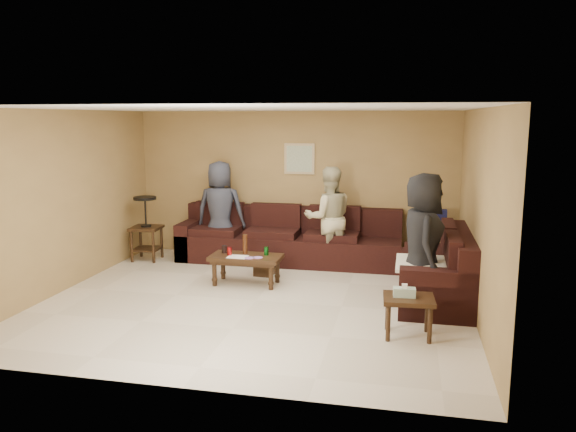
# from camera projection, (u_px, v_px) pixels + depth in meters

# --- Properties ---
(room) EXTENTS (5.60, 5.50, 2.50)m
(room) POSITION_uv_depth(u_px,v_px,m) (255.00, 175.00, 7.14)
(room) COLOR beige
(room) RESTS_ON ground
(sectional_sofa) EXTENTS (4.65, 2.90, 0.97)m
(sectional_sofa) POSITION_uv_depth(u_px,v_px,m) (333.00, 253.00, 8.66)
(sectional_sofa) COLOR black
(sectional_sofa) RESTS_ON ground
(coffee_table) EXTENTS (1.03, 0.53, 0.71)m
(coffee_table) POSITION_uv_depth(u_px,v_px,m) (246.00, 260.00, 8.10)
(coffee_table) COLOR #331F11
(coffee_table) RESTS_ON ground
(end_table_left) EXTENTS (0.51, 0.51, 1.08)m
(end_table_left) POSITION_uv_depth(u_px,v_px,m) (146.00, 227.00, 9.46)
(end_table_left) COLOR #331F11
(end_table_left) RESTS_ON ground
(side_table_right) EXTENTS (0.57, 0.48, 0.60)m
(side_table_right) POSITION_uv_depth(u_px,v_px,m) (408.00, 302.00, 6.15)
(side_table_right) COLOR #331F11
(side_table_right) RESTS_ON ground
(waste_bin) EXTENTS (0.29, 0.29, 0.32)m
(waste_bin) POSITION_uv_depth(u_px,v_px,m) (264.00, 265.00, 8.60)
(waste_bin) COLOR #331F11
(waste_bin) RESTS_ON ground
(wall_art) EXTENTS (0.52, 0.04, 0.52)m
(wall_art) POSITION_uv_depth(u_px,v_px,m) (299.00, 159.00, 9.50)
(wall_art) COLOR tan
(wall_art) RESTS_ON ground
(person_left) EXTENTS (0.86, 0.60, 1.68)m
(person_left) POSITION_uv_depth(u_px,v_px,m) (220.00, 210.00, 9.49)
(person_left) COLOR #2F3342
(person_left) RESTS_ON ground
(person_middle) EXTENTS (0.95, 0.84, 1.63)m
(person_middle) POSITION_uv_depth(u_px,v_px,m) (329.00, 218.00, 8.92)
(person_middle) COLOR #C1B98F
(person_middle) RESTS_ON ground
(person_right) EXTENTS (0.64, 0.90, 1.72)m
(person_right) POSITION_uv_depth(u_px,v_px,m) (423.00, 242.00, 7.00)
(person_right) COLOR black
(person_right) RESTS_ON ground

